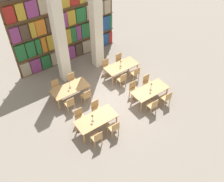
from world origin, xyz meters
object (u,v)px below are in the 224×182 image
Objects in this scene: pillar_center at (96,19)px; reading_table_1 at (150,91)px; chair_8 at (70,104)px; desk_lamp_2 at (69,83)px; chair_12 at (122,79)px; chair_11 at (72,80)px; desk_lamp_3 at (121,63)px; reading_table_0 at (96,120)px; chair_4 at (153,106)px; chair_3 at (96,108)px; chair_13 at (107,66)px; reading_table_3 at (121,67)px; chair_15 at (120,60)px; desk_lamp_1 at (151,85)px; chair_9 at (56,87)px; chair_2 at (114,128)px; chair_0 at (97,137)px; chair_10 at (86,96)px; desk_lamp_0 at (92,117)px; chair_14 at (135,73)px; chair_5 at (134,89)px; reading_table_2 at (70,89)px; chair_1 at (80,116)px; chair_7 at (147,82)px; pillar_left at (59,31)px; chair_6 at (166,98)px.

reading_table_1 is (0.48, -4.10, -2.35)m from pillar_center.
pillar_center is 4.70m from chair_8.
desk_lamp_2 is 2.88m from chair_12.
chair_11 is at bearing 130.60° from reading_table_1.
chair_11 is 2.23× the size of desk_lamp_3.
chair_4 is (2.77, -0.71, -0.16)m from reading_table_0.
pillar_center is 3.16× the size of reading_table_0.
chair_3 is 1.00× the size of chair_13.
chair_4 is 3.16m from desk_lamp_3.
chair_15 is (0.43, 0.72, -0.16)m from reading_table_3.
reading_table_1 is 2.11× the size of chair_12.
chair_15 is (0.43, 3.15, -0.55)m from desk_lamp_1.
desk_lamp_2 reaches higher than chair_8.
desk_lamp_1 is 0.94× the size of desk_lamp_2.
chair_2 is at bearing 102.91° from chair_9.
chair_0 is at bearing -142.69° from chair_12.
reading_table_1 is 2.11× the size of chair_9.
chair_2 is at bearing -57.39° from reading_table_0.
chair_2 and chair_10 have the same top height.
reading_table_1 is at bearing 0.65° from desk_lamp_0.
reading_table_0 is at bearing 7.18° from desk_lamp_0.
pillar_center is at bearing 110.64° from chair_14.
reading_table_0 is at bearing 57.39° from chair_3.
chair_10 is 2.63m from chair_13.
pillar_center is 5.44m from chair_4.
chair_3 is 2.45m from chair_11.
reading_table_1 is at bearing -88.15° from desk_lamp_3.
reading_table_2 is at bearing -31.88° from chair_5.
reading_table_0 is at bearing -76.00° from chair_8.
chair_12 is (-0.50, 1.68, -0.16)m from reading_table_1.
chair_1 is 1.00× the size of chair_3.
reading_table_2 is at bearing -75.52° from chair_3.
chair_0 is 1.00× the size of chair_11.
chair_7 is (0.92, 1.45, 0.00)m from chair_4.
reading_table_1 is 0.39m from desk_lamp_1.
pillar_left is 3.16× the size of reading_table_2.
desk_lamp_1 is at bearing 168.75° from chair_1.
chair_3 is (-2.29, -3.39, -2.51)m from pillar_center.
desk_lamp_2 is (-0.50, -0.70, 0.57)m from chair_11.
chair_5 is 3.25m from reading_table_2.
reading_table_2 is at bearing 139.28° from chair_6.
chair_2 and chair_12 have the same top height.
chair_7 is 1.00× the size of chair_8.
chair_3 and chair_7 have the same top height.
chair_4 is 1.00× the size of chair_14.
chair_6 is at bearing -81.63° from reading_table_3.
chair_11 is at bearing 89.21° from chair_2.
chair_6 is at bearing -10.89° from reading_table_0.
reading_table_0 is at bearing 40.63° from chair_15.
chair_8 is at bearing 24.08° from chair_13.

